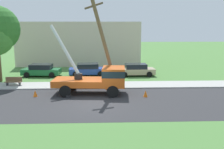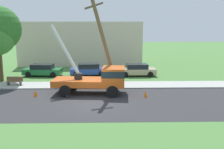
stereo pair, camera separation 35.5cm
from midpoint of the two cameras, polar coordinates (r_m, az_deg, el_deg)
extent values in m
plane|color=#477538|center=(31.78, -2.78, 0.20)|extent=(120.00, 120.00, 0.00)
cube|color=#2B2B2D|center=(20.12, -3.61, -6.20)|extent=(80.00, 8.51, 0.01)
cube|color=#9E9E99|center=(25.57, -3.12, -2.35)|extent=(80.00, 2.82, 0.10)
cube|color=#C65119|center=(22.59, -7.10, -1.67)|extent=(4.46, 2.71, 0.55)
cube|color=#C65119|center=(22.16, 0.79, -0.45)|extent=(2.07, 2.53, 1.60)
cube|color=#19232D|center=(22.09, 0.80, 0.45)|extent=(2.09, 2.55, 0.56)
cylinder|color=black|center=(22.48, -7.08, -0.36)|extent=(0.70, 0.70, 0.50)
cylinder|color=silver|center=(23.03, -10.08, 5.60)|extent=(2.79, 1.84, 4.26)
cube|color=black|center=(21.55, -9.28, -4.89)|extent=(0.32, 0.32, 0.20)
cube|color=black|center=(24.30, -7.86, -3.03)|extent=(0.32, 0.32, 0.20)
cylinder|color=black|center=(21.23, 0.55, -3.86)|extent=(1.00, 0.30, 1.00)
cylinder|color=black|center=(23.56, 0.79, -2.37)|extent=(1.00, 0.30, 1.00)
cylinder|color=black|center=(21.75, -9.97, -3.67)|extent=(1.00, 0.30, 1.00)
cylinder|color=black|center=(24.03, -8.72, -2.23)|extent=(1.00, 0.30, 1.00)
cylinder|color=brown|center=(23.06, -1.22, 6.88)|extent=(2.74, 1.85, 8.68)
cube|color=brown|center=(22.54, -3.57, 15.06)|extent=(1.59, 1.06, 0.69)
cone|color=orange|center=(21.67, 7.90, -4.27)|extent=(0.36, 0.36, 0.56)
cone|color=orange|center=(22.58, -16.29, -3.99)|extent=(0.36, 0.36, 0.56)
cone|color=orange|center=(23.97, -0.67, -2.67)|extent=(0.36, 0.36, 0.56)
cube|color=#1E6638|center=(31.27, -14.87, 0.69)|extent=(4.51, 2.08, 0.65)
cube|color=black|center=(31.18, -14.93, 1.77)|extent=(2.56, 1.81, 0.55)
cylinder|color=black|center=(30.06, -12.71, -0.06)|extent=(0.64, 0.22, 0.64)
cylinder|color=black|center=(31.77, -11.88, 0.56)|extent=(0.64, 0.22, 0.64)
cylinder|color=black|center=(30.94, -17.91, -0.02)|extent=(0.64, 0.22, 0.64)
cylinder|color=black|center=(32.61, -16.83, 0.58)|extent=(0.64, 0.22, 0.64)
cube|color=#263F99|center=(30.73, -4.83, 0.84)|extent=(4.51, 2.09, 0.65)
cube|color=black|center=(30.63, -4.85, 1.95)|extent=(2.57, 1.81, 0.55)
cylinder|color=black|center=(29.93, -2.03, 0.15)|extent=(0.64, 0.22, 0.64)
cylinder|color=black|center=(31.70, -2.21, 0.76)|extent=(0.64, 0.22, 0.64)
cylinder|color=black|center=(29.92, -7.59, 0.06)|extent=(0.64, 0.22, 0.64)
cylinder|color=black|center=(31.69, -7.46, 0.67)|extent=(0.64, 0.22, 0.64)
cube|color=tan|center=(30.46, 5.88, 0.73)|extent=(4.45, 1.94, 0.65)
cube|color=black|center=(30.36, 5.90, 1.85)|extent=(2.51, 1.73, 0.55)
cylinder|color=black|center=(29.90, 8.89, 0.02)|extent=(0.64, 0.22, 0.64)
cylinder|color=black|center=(31.63, 8.22, 0.64)|extent=(0.64, 0.22, 0.64)
cylinder|color=black|center=(29.43, 3.35, -0.04)|extent=(0.64, 0.22, 0.64)
cylinder|color=black|center=(31.19, 2.98, 0.59)|extent=(0.64, 0.22, 0.64)
cube|color=brown|center=(26.98, -20.59, -1.47)|extent=(1.60, 0.44, 0.06)
cube|color=brown|center=(27.12, -20.49, -0.86)|extent=(1.60, 0.06, 0.40)
cube|color=#333338|center=(27.23, -21.75, -1.93)|extent=(0.10, 0.40, 0.45)
cube|color=#333338|center=(26.84, -19.35, -1.94)|extent=(0.10, 0.40, 0.45)
cylinder|color=brown|center=(29.65, -23.33, 3.62)|extent=(0.36, 0.36, 5.20)
cube|color=beige|center=(39.81, -6.55, 6.97)|extent=(18.00, 6.00, 6.40)
camera|label=1|loc=(0.18, -89.55, 0.09)|focal=41.03mm
camera|label=2|loc=(0.18, 90.45, -0.09)|focal=41.03mm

